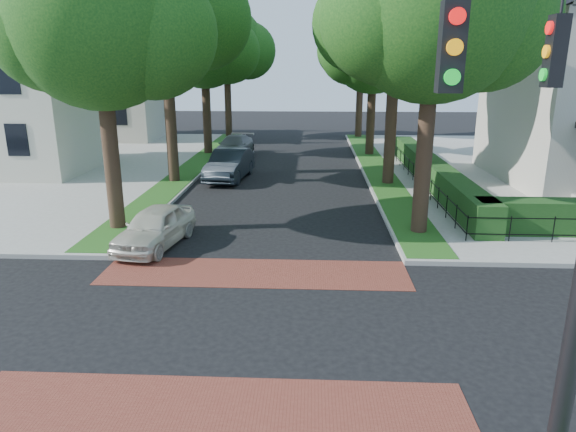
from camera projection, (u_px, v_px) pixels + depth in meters
The scene contains 20 objects.
ground at pixel (240, 326), 12.03m from camera, with size 120.00×120.00×0.00m, color black.
crosswalk_far at pixel (255, 273), 15.10m from camera, with size 9.00×2.20×0.01m, color maroon.
crosswalk_near at pixel (215, 414), 8.97m from camera, with size 9.00×2.20×0.01m, color maroon.
grass_strip_ne at pixel (376, 167), 30.06m from camera, with size 1.60×29.80×0.02m, color #264F16.
grass_strip_nw at pixel (194, 166), 30.55m from camera, with size 1.60×29.80×0.02m, color #264F16.
tree_right_near at pixel (437, 9), 16.58m from camera, with size 7.75×6.67×10.66m.
tree_right_mid at pixel (398, 19), 24.16m from camera, with size 8.25×7.09×11.22m.
tree_right_far at pixel (375, 49), 33.07m from camera, with size 7.25×6.23×9.74m.
tree_right_back at pixel (362, 48), 41.60m from camera, with size 7.50×6.45×10.20m.
tree_left_near at pixel (104, 22), 17.18m from camera, with size 7.50×6.45×10.20m.
tree_left_mid at pixel (167, 12), 24.56m from camera, with size 8.00×6.88×11.48m.
tree_left_far at pixel (206, 46), 33.51m from camera, with size 7.00×6.02×9.86m.
tree_left_back at pixel (228, 47), 42.07m from camera, with size 7.75×6.66×10.44m.
hedge_main_road at pixel (432, 172), 25.85m from camera, with size 1.00×18.00×1.20m, color #163B14.
fence_main_road at pixel (416, 174), 25.93m from camera, with size 0.06×18.00×0.90m, color black, non-canonical shape.
house_left_near at pixel (6, 82), 28.59m from camera, with size 10.00×9.00×10.14m.
house_left_far at pixel (104, 77), 42.01m from camera, with size 10.00×9.00×10.14m.
parked_car_front at pixel (155, 227), 17.18m from camera, with size 1.59×3.95×1.35m, color beige.
parked_car_middle at pixel (230, 165), 27.43m from camera, with size 1.69×4.85×1.60m, color black.
parked_car_rear at pixel (234, 146), 34.47m from camera, with size 1.93×4.75×1.38m, color slate.
Camera 1 is at (1.64, -10.76, 5.84)m, focal length 32.00 mm.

